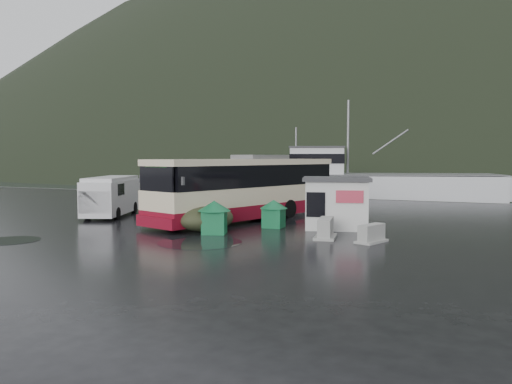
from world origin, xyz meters
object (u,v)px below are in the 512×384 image
at_px(waste_bin_left, 214,234).
at_px(jersey_barrier_a, 371,242).
at_px(coach_bus, 248,220).
at_px(jersey_barrier_b, 325,238).
at_px(dome_tent, 206,231).
at_px(waste_bin_right, 274,227).
at_px(fishing_trawler, 379,194).
at_px(ticket_kiosk, 336,228).
at_px(white_van, 112,216).

distance_m(waste_bin_left, jersey_barrier_a, 7.23).
xyz_separation_m(coach_bus, jersey_barrier_b, (5.87, -4.61, 0.00)).
bearing_deg(jersey_barrier_a, dome_tent, 179.61).
relative_size(waste_bin_left, waste_bin_right, 1.10).
bearing_deg(jersey_barrier_b, fishing_trawler, 94.97).
relative_size(ticket_kiosk, jersey_barrier_a, 2.15).
xyz_separation_m(coach_bus, jersey_barrier_a, (7.95, -4.93, 0.00)).
relative_size(dome_tent, jersey_barrier_a, 2.01).
relative_size(coach_bus, jersey_barrier_a, 8.61).
bearing_deg(waste_bin_right, ticket_kiosk, 16.61).
height_order(white_van, jersey_barrier_b, white_van).
height_order(coach_bus, white_van, coach_bus).
xyz_separation_m(dome_tent, ticket_kiosk, (5.56, 3.38, 0.00)).
distance_m(coach_bus, ticket_kiosk, 5.75).
bearing_deg(waste_bin_right, fishing_trawler, 87.98).
relative_size(dome_tent, jersey_barrier_b, 1.73).
xyz_separation_m(waste_bin_right, fishing_trawler, (0.91, 25.79, 0.00)).
relative_size(coach_bus, white_van, 2.28).
xyz_separation_m(coach_bus, waste_bin_right, (2.53, -2.40, 0.00)).
bearing_deg(white_van, coach_bus, -9.00).
bearing_deg(ticket_kiosk, white_van, 165.88).
relative_size(white_van, dome_tent, 1.88).
xyz_separation_m(waste_bin_left, jersey_barrier_a, (7.21, 0.51, 0.00)).
height_order(coach_bus, jersey_barrier_a, coach_bus).
distance_m(ticket_kiosk, fishing_trawler, 24.97).
bearing_deg(jersey_barrier_a, waste_bin_left, -175.92).
height_order(waste_bin_right, ticket_kiosk, ticket_kiosk).
distance_m(coach_bus, jersey_barrier_a, 9.36).
height_order(coach_bus, dome_tent, coach_bus).
bearing_deg(waste_bin_left, fishing_trawler, 84.66).
distance_m(dome_tent, fishing_trawler, 28.48).
bearing_deg(fishing_trawler, waste_bin_right, -109.25).
relative_size(white_van, fishing_trawler, 0.22).
height_order(dome_tent, ticket_kiosk, ticket_kiosk).
bearing_deg(waste_bin_right, jersey_barrier_a, -25.03).
bearing_deg(fishing_trawler, dome_tent, -114.18).
bearing_deg(white_van, waste_bin_right, -24.33).
bearing_deg(dome_tent, jersey_barrier_b, 2.63).
bearing_deg(jersey_barrier_a, fishing_trawler, 99.06).
height_order(white_van, fishing_trawler, fishing_trawler).
relative_size(waste_bin_right, fishing_trawler, 0.05).
xyz_separation_m(ticket_kiosk, fishing_trawler, (-2.12, 24.88, 0.00)).
bearing_deg(dome_tent, jersey_barrier_a, -0.39).
distance_m(waste_bin_left, dome_tent, 0.94).
bearing_deg(coach_bus, jersey_barrier_a, -13.79).
relative_size(jersey_barrier_a, fishing_trawler, 0.06).
relative_size(jersey_barrier_a, jersey_barrier_b, 0.86).
bearing_deg(fishing_trawler, white_van, -132.28).
xyz_separation_m(white_van, ticket_kiosk, (13.87, 0.27, 0.00)).
bearing_deg(waste_bin_left, dome_tent, 142.72).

